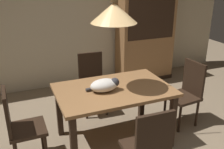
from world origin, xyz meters
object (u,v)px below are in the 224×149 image
chair_right_side (187,91)px  chair_left_side (19,124)px  chair_far_back (92,80)px  cat_sleeping (105,85)px  dining_table (114,96)px  hutch_bookcase (145,36)px  pendant_lamp (114,12)px  chair_near_front (148,146)px

chair_right_side → chair_left_side: (-2.26, -0.01, 0.00)m
chair_far_back → cat_sleeping: bearing=-97.9°
dining_table → chair_far_back: 0.89m
hutch_bookcase → dining_table: bearing=-128.7°
cat_sleeping → hutch_bookcase: size_ratio=0.21×
chair_right_side → cat_sleeping: size_ratio=2.38×
chair_right_side → pendant_lamp: size_ratio=0.72×
chair_left_side → chair_far_back: bearing=37.8°
chair_right_side → hutch_bookcase: bearing=81.1°
chair_near_front → pendant_lamp: bearing=89.8°
dining_table → chair_right_side: chair_right_side is taller
chair_right_side → hutch_bookcase: hutch_bookcase is taller
chair_right_side → hutch_bookcase: (0.27, 1.74, 0.38)m
chair_far_back → chair_left_side: size_ratio=1.00×
pendant_lamp → dining_table: bearing=-79.4°
dining_table → chair_left_side: size_ratio=1.51×
dining_table → hutch_bookcase: (1.40, 1.75, 0.24)m
chair_far_back → hutch_bookcase: 1.69m
chair_far_back → chair_right_side: bearing=-37.8°
chair_right_side → chair_near_front: bearing=-141.9°
cat_sleeping → chair_left_side: bearing=178.6°
chair_right_side → chair_near_front: size_ratio=1.00×
chair_right_side → chair_near_front: (-1.13, -0.89, 0.00)m
chair_far_back → chair_right_side: 1.42m
chair_near_front → chair_left_side: size_ratio=1.00×
chair_right_side → dining_table: bearing=-179.6°
hutch_bookcase → chair_left_side: bearing=-145.3°
dining_table → cat_sleeping: size_ratio=3.58×
cat_sleeping → chair_near_front: bearing=-82.0°
dining_table → pendant_lamp: (-0.00, 0.00, 1.01)m
chair_far_back → chair_near_front: 1.76m
dining_table → pendant_lamp: 1.01m
chair_far_back → pendant_lamp: size_ratio=0.72×
chair_right_side → cat_sleeping: (-1.25, -0.03, 0.32)m
pendant_lamp → cat_sleeping: bearing=-168.0°
chair_right_side → chair_left_side: same height
chair_near_front → chair_left_side: same height
chair_near_front → cat_sleeping: 0.92m
chair_near_front → cat_sleeping: size_ratio=2.38×
chair_right_side → pendant_lamp: bearing=-179.6°
pendant_lamp → hutch_bookcase: pendant_lamp is taller
chair_far_back → chair_left_side: (-1.13, -0.88, 0.00)m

